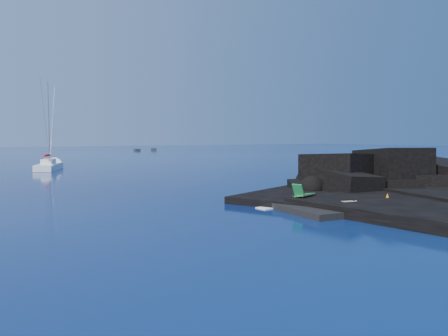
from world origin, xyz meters
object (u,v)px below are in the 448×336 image
object	(u,v)px
deck_chair	(305,191)
marker_cone	(387,198)
sailboat	(49,170)
distant_boat_b	(154,150)
sunbather	(348,203)
distant_boat_a	(137,151)

from	to	relation	value
deck_chair	marker_cone	distance (m)	4.94
sailboat	marker_cone	world-z (taller)	sailboat
distant_boat_b	sunbather	bearing A→B (deg)	-88.71
sailboat	distant_boat_a	xyz separation A→B (m)	(39.87, 74.26, 0.00)
deck_chair	marker_cone	size ratio (longest dim) A/B	3.25
deck_chair	marker_cone	world-z (taller)	deck_chair
distant_boat_a	marker_cone	bearing A→B (deg)	-94.44
marker_cone	distant_boat_b	bearing A→B (deg)	73.87
marker_cone	sunbather	bearing A→B (deg)	176.87
distant_boat_b	marker_cone	bearing A→B (deg)	-87.29
sailboat	distant_boat_b	xyz separation A→B (m)	(46.01, 75.12, 0.00)
distant_boat_a	distant_boat_b	bearing A→B (deg)	16.99
sunbather	distant_boat_b	size ratio (longest dim) A/B	0.34
sailboat	sunbather	world-z (taller)	sailboat
deck_chair	distant_boat_b	size ratio (longest dim) A/B	0.35
sailboat	marker_cone	xyz separation A→B (m)	(11.53, -44.08, 0.63)
sailboat	deck_chair	xyz separation A→B (m)	(7.63, -41.06, 0.97)
marker_cone	distant_boat_a	xyz separation A→B (m)	(28.34, 118.34, -0.63)
sunbather	distant_boat_a	world-z (taller)	sunbather
sailboat	sunbather	distance (m)	44.69
distant_boat_a	distant_boat_b	size ratio (longest dim) A/B	0.89
sunbather	marker_cone	size ratio (longest dim) A/B	3.18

